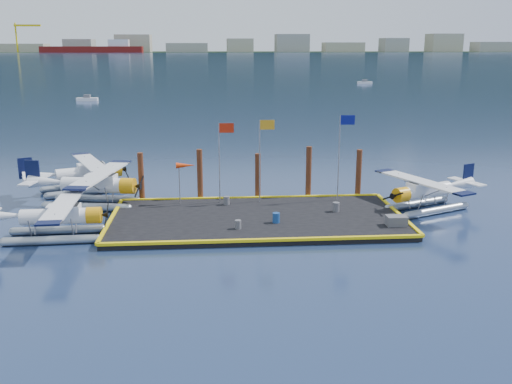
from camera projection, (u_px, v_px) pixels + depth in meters
ground at (257, 222)px, 39.70m from camera, size 4000.00×4000.00×0.00m
dock at (257, 219)px, 39.65m from camera, size 20.00×10.00×0.40m
dock_bumpers at (257, 215)px, 39.58m from camera, size 20.25×10.25×0.18m
far_backdrop at (290, 45)px, 1732.05m from camera, size 3050.00×2050.00×810.00m
seaplane_a at (59, 219)px, 35.86m from camera, size 7.88×8.69×3.09m
seaplane_b at (96, 187)px, 42.98m from camera, size 9.07×9.91×3.50m
seaplane_c at (87, 175)px, 47.40m from camera, size 8.68×9.14×3.33m
seaplane_d at (424, 193)px, 41.88m from camera, size 8.19×8.61×3.15m
drum_1 at (276, 218)px, 38.10m from camera, size 0.48×0.48×0.68m
drum_3 at (238, 224)px, 36.86m from camera, size 0.41×0.41×0.58m
drum_4 at (336, 207)px, 40.65m from camera, size 0.48×0.48×0.67m
drum_5 at (227, 201)px, 42.40m from camera, size 0.45×0.45×0.63m
crate at (396, 221)px, 37.50m from camera, size 1.32×0.88×0.66m
flagpole_red at (222, 150)px, 42.09m from camera, size 1.14×0.08×6.00m
flagpole_yellow at (262, 148)px, 42.29m from camera, size 1.14×0.08×6.20m
flagpole_blue at (342, 145)px, 42.69m from camera, size 1.14×0.08×6.50m
windsock at (185, 166)px, 42.18m from camera, size 1.40×0.44×3.12m
piling_0 at (141, 178)px, 43.77m from camera, size 0.44×0.44×4.00m
piling_1 at (200, 176)px, 44.08m from camera, size 0.44×0.44×4.20m
piling_2 at (258, 178)px, 44.47m from camera, size 0.44×0.44×3.80m
piling_3 at (309, 174)px, 44.71m from camera, size 0.44×0.44×4.30m
piling_4 at (359, 175)px, 45.05m from camera, size 0.44×0.44×4.00m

